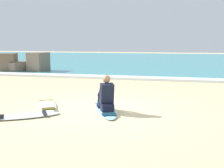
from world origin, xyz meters
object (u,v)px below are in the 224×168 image
object	(u,v)px
surfboard_main	(105,109)
surfboard_spare_near	(23,116)
surfboard_spare_far	(47,105)
surfer_seated	(106,97)

from	to	relation	value
surfboard_main	surfboard_spare_near	size ratio (longest dim) A/B	1.19
surfboard_main	surfboard_spare_far	distance (m)	1.81
surfer_seated	surfboard_spare_near	distance (m)	2.15
surfboard_spare_near	surfer_seated	bearing A→B (deg)	25.77
surfboard_main	surfboard_spare_near	xyz separation A→B (m)	(-1.83, -1.13, 0.00)
surfer_seated	surfboard_spare_far	size ratio (longest dim) A/B	0.50
surfer_seated	surfboard_main	bearing A→B (deg)	109.90
surfboard_main	surfboard_spare_near	bearing A→B (deg)	-148.24
surfboard_main	surfboard_spare_far	size ratio (longest dim) A/B	1.13
surfer_seated	surfboard_spare_far	bearing A→B (deg)	170.49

